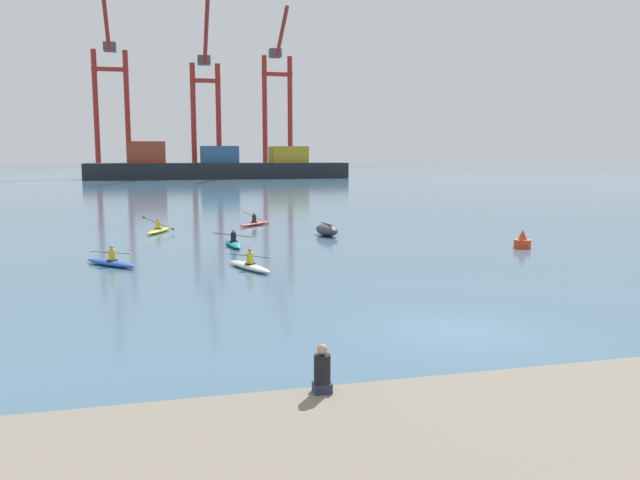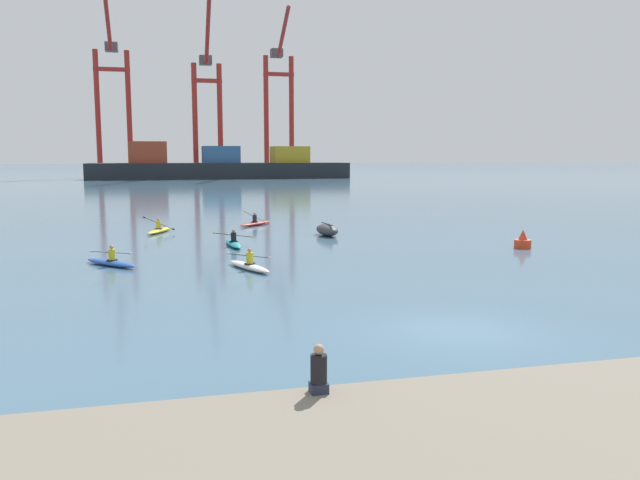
{
  "view_description": "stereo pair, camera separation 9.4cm",
  "coord_description": "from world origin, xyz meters",
  "px_view_note": "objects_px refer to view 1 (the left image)",
  "views": [
    {
      "loc": [
        -8.03,
        -15.72,
        4.93
      ],
      "look_at": [
        -0.16,
        15.43,
        0.6
      ],
      "focal_mm": 35.14,
      "sensor_mm": 36.0,
      "label": 1
    },
    {
      "loc": [
        -7.94,
        -15.75,
        4.93
      ],
      "look_at": [
        -0.16,
        15.43,
        0.6
      ],
      "focal_mm": 35.14,
      "sensor_mm": 36.0,
      "label": 2
    }
  ],
  "objects_px": {
    "kayak_teal": "(233,243)",
    "kayak_red": "(255,223)",
    "channel_buoy": "(522,241)",
    "kayak_blue": "(111,262)",
    "kayak_white": "(249,266)",
    "gantry_crane_east_mid": "(278,97)",
    "gantry_crane_west_mid": "(206,99)",
    "capsized_dinghy": "(327,230)",
    "container_barge": "(218,166)",
    "seated_onlooker": "(322,371)",
    "gantry_crane_west": "(111,93)",
    "kayak_yellow": "(159,230)"
  },
  "relations": [
    {
      "from": "gantry_crane_east_mid",
      "to": "kayak_red",
      "type": "relative_size",
      "value": 13.32
    },
    {
      "from": "channel_buoy",
      "to": "seated_onlooker",
      "type": "height_order",
      "value": "seated_onlooker"
    },
    {
      "from": "kayak_teal",
      "to": "kayak_white",
      "type": "distance_m",
      "value": 7.35
    },
    {
      "from": "gantry_crane_west_mid",
      "to": "kayak_blue",
      "type": "xyz_separation_m",
      "value": [
        -12.65,
        -117.59,
        -17.46
      ]
    },
    {
      "from": "gantry_crane_east_mid",
      "to": "gantry_crane_west_mid",
      "type": "bearing_deg",
      "value": -159.43
    },
    {
      "from": "capsized_dinghy",
      "to": "channel_buoy",
      "type": "distance_m",
      "value": 11.75
    },
    {
      "from": "kayak_blue",
      "to": "seated_onlooker",
      "type": "bearing_deg",
      "value": -75.1
    },
    {
      "from": "gantry_crane_west",
      "to": "capsized_dinghy",
      "type": "xyz_separation_m",
      "value": [
        20.49,
        -115.89,
        -18.75
      ]
    },
    {
      "from": "kayak_white",
      "to": "seated_onlooker",
      "type": "bearing_deg",
      "value": -93.17
    },
    {
      "from": "capsized_dinghy",
      "to": "kayak_white",
      "type": "bearing_deg",
      "value": -120.87
    },
    {
      "from": "kayak_blue",
      "to": "kayak_red",
      "type": "xyz_separation_m",
      "value": [
        8.69,
        14.8,
        0.0
      ]
    },
    {
      "from": "kayak_yellow",
      "to": "kayak_red",
      "type": "distance_m",
      "value": 7.15
    },
    {
      "from": "capsized_dinghy",
      "to": "seated_onlooker",
      "type": "bearing_deg",
      "value": -104.96
    },
    {
      "from": "container_barge",
      "to": "kayak_blue",
      "type": "height_order",
      "value": "container_barge"
    },
    {
      "from": "channel_buoy",
      "to": "kayak_white",
      "type": "distance_m",
      "value": 15.46
    },
    {
      "from": "gantry_crane_west",
      "to": "gantry_crane_east_mid",
      "type": "bearing_deg",
      "value": 0.42
    },
    {
      "from": "seated_onlooker",
      "to": "gantry_crane_west_mid",
      "type": "bearing_deg",
      "value": 86.8
    },
    {
      "from": "kayak_white",
      "to": "kayak_yellow",
      "type": "relative_size",
      "value": 1.01
    },
    {
      "from": "gantry_crane_west",
      "to": "kayak_blue",
      "type": "height_order",
      "value": "gantry_crane_west"
    },
    {
      "from": "kayak_teal",
      "to": "gantry_crane_west_mid",
      "type": "bearing_deg",
      "value": 86.65
    },
    {
      "from": "capsized_dinghy",
      "to": "seated_onlooker",
      "type": "xyz_separation_m",
      "value": [
        -7.2,
        -26.95,
        0.75
      ]
    },
    {
      "from": "capsized_dinghy",
      "to": "kayak_red",
      "type": "height_order",
      "value": "kayak_red"
    },
    {
      "from": "gantry_crane_west_mid",
      "to": "channel_buoy",
      "type": "distance_m",
      "value": 118.74
    },
    {
      "from": "channel_buoy",
      "to": "kayak_red",
      "type": "distance_m",
      "value": 19.01
    },
    {
      "from": "kayak_white",
      "to": "gantry_crane_east_mid",
      "type": "bearing_deg",
      "value": 79.06
    },
    {
      "from": "gantry_crane_west_mid",
      "to": "kayak_blue",
      "type": "height_order",
      "value": "gantry_crane_west_mid"
    },
    {
      "from": "capsized_dinghy",
      "to": "gantry_crane_west_mid",
      "type": "bearing_deg",
      "value": 89.78
    },
    {
      "from": "gantry_crane_west_mid",
      "to": "gantry_crane_east_mid",
      "type": "height_order",
      "value": "gantry_crane_east_mid"
    },
    {
      "from": "kayak_blue",
      "to": "kayak_yellow",
      "type": "xyz_separation_m",
      "value": [
        2.05,
        12.16,
        0.0
      ]
    },
    {
      "from": "kayak_red",
      "to": "gantry_crane_west_mid",
      "type": "bearing_deg",
      "value": 87.79
    },
    {
      "from": "capsized_dinghy",
      "to": "channel_buoy",
      "type": "relative_size",
      "value": 2.69
    },
    {
      "from": "kayak_red",
      "to": "seated_onlooker",
      "type": "height_order",
      "value": "seated_onlooker"
    },
    {
      "from": "capsized_dinghy",
      "to": "seated_onlooker",
      "type": "height_order",
      "value": "seated_onlooker"
    },
    {
      "from": "kayak_yellow",
      "to": "kayak_blue",
      "type": "bearing_deg",
      "value": -99.56
    },
    {
      "from": "gantry_crane_west",
      "to": "kayak_teal",
      "type": "bearing_deg",
      "value": -83.14
    },
    {
      "from": "channel_buoy",
      "to": "kayak_blue",
      "type": "distance_m",
      "value": 21.13
    },
    {
      "from": "container_barge",
      "to": "kayak_red",
      "type": "bearing_deg",
      "value": -93.46
    },
    {
      "from": "kayak_teal",
      "to": "kayak_red",
      "type": "relative_size",
      "value": 1.2
    },
    {
      "from": "channel_buoy",
      "to": "kayak_red",
      "type": "bearing_deg",
      "value": 130.85
    },
    {
      "from": "container_barge",
      "to": "channel_buoy",
      "type": "xyz_separation_m",
      "value": [
        6.72,
        -109.06,
        -2.26
      ]
    },
    {
      "from": "channel_buoy",
      "to": "kayak_white",
      "type": "relative_size",
      "value": 0.3
    },
    {
      "from": "capsized_dinghy",
      "to": "kayak_teal",
      "type": "xyz_separation_m",
      "value": [
        -6.17,
        -3.17,
        -0.18
      ]
    },
    {
      "from": "channel_buoy",
      "to": "kayak_teal",
      "type": "distance_m",
      "value": 15.73
    },
    {
      "from": "gantry_crane_west",
      "to": "kayak_yellow",
      "type": "xyz_separation_m",
      "value": [
        10.32,
        -111.82,
        -18.92
      ]
    },
    {
      "from": "container_barge",
      "to": "gantry_crane_west_mid",
      "type": "relative_size",
      "value": 1.5
    },
    {
      "from": "gantry_crane_east_mid",
      "to": "kayak_white",
      "type": "height_order",
      "value": "gantry_crane_east_mid"
    },
    {
      "from": "kayak_teal",
      "to": "kayak_red",
      "type": "xyz_separation_m",
      "value": [
        2.64,
        9.89,
        0.0
      ]
    },
    {
      "from": "gantry_crane_west_mid",
      "to": "kayak_white",
      "type": "bearing_deg",
      "value": -93.2
    },
    {
      "from": "gantry_crane_west_mid",
      "to": "kayak_teal",
      "type": "bearing_deg",
      "value": -93.35
    },
    {
      "from": "gantry_crane_west",
      "to": "gantry_crane_east_mid",
      "type": "relative_size",
      "value": 1.05
    }
  ]
}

